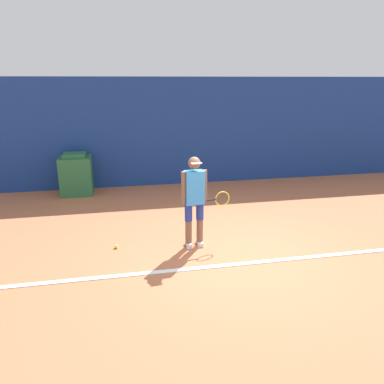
{
  "coord_description": "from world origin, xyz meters",
  "views": [
    {
      "loc": [
        -1.85,
        -5.71,
        2.98
      ],
      "look_at": [
        -0.55,
        0.76,
        0.99
      ],
      "focal_mm": 35.0,
      "sensor_mm": 36.0,
      "label": 1
    }
  ],
  "objects": [
    {
      "name": "court_baseline",
      "position": [
        0.0,
        -0.32,
        0.01
      ],
      "size": [
        21.6,
        0.1,
        0.01
      ],
      "color": "white",
      "rests_on": "ground_plane"
    },
    {
      "name": "covered_chair",
      "position": [
        -2.97,
        4.45,
        0.53
      ],
      "size": [
        0.82,
        0.78,
        1.11
      ],
      "color": "#28663D",
      "rests_on": "ground_plane"
    },
    {
      "name": "back_wall",
      "position": [
        0.0,
        4.94,
        1.53
      ],
      "size": [
        24.0,
        0.1,
        3.06
      ],
      "color": "navy",
      "rests_on": "ground_plane"
    },
    {
      "name": "tennis_player",
      "position": [
        -0.54,
        0.56,
        0.94
      ],
      "size": [
        0.93,
        0.31,
        1.69
      ],
      "rotation": [
        0.0,
        0.0,
        0.13
      ],
      "color": "brown",
      "rests_on": "ground_plane"
    },
    {
      "name": "ground_plane",
      "position": [
        0.0,
        0.0,
        0.0
      ],
      "size": [
        24.0,
        24.0,
        0.0
      ],
      "primitive_type": "plane",
      "color": "#B76642"
    },
    {
      "name": "tennis_ball",
      "position": [
        -1.98,
        0.72,
        0.03
      ],
      "size": [
        0.07,
        0.07,
        0.07
      ],
      "color": "#D1E533",
      "rests_on": "ground_plane"
    }
  ]
}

